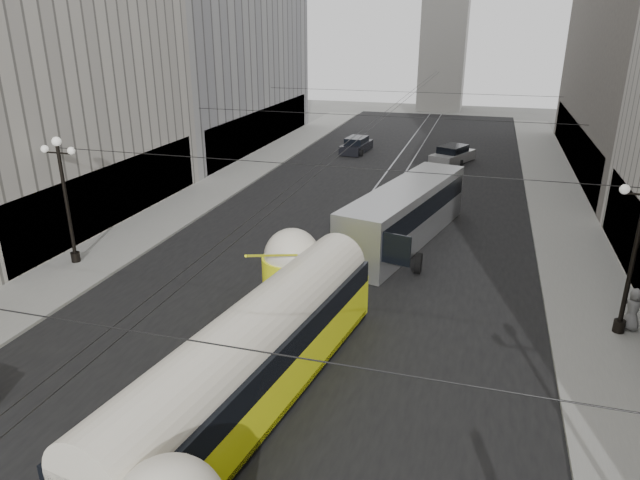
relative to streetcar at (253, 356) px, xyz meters
The scene contains 13 objects.
road 22.54m from the streetcar, 91.28° to the left, with size 20.00×85.00×0.02m, color black.
sidewalk_left 28.87m from the streetcar, 115.71° to the left, with size 4.00×72.00×0.15m, color gray.
sidewalk_right 28.45m from the streetcar, 66.11° to the left, with size 4.00×72.00×0.15m, color gray.
rail_left 22.57m from the streetcar, 93.19° to the left, with size 0.12×85.00×0.04m, color gray.
rail_right 22.53m from the streetcar, 89.36° to the left, with size 0.12×85.00×0.04m, color gray.
lamppost_left_mid 15.46m from the streetcar, 148.70° to the left, with size 1.86×0.44×6.37m.
lamppost_right_mid 14.62m from the streetcar, 33.36° to the left, with size 1.86×0.44×6.37m.
catenary 21.86m from the streetcar, 91.02° to the left, with size 25.00×72.00×0.23m.
streetcar is the anchor object (origin of this frame).
city_bus 16.10m from the streetcar, 81.17° to the left, with size 5.50×12.89×3.17m.
sedan_white_far 36.51m from the streetcar, 84.22° to the left, with size 3.81×5.30×1.55m.
sedan_dark_far 38.66m from the streetcar, 98.02° to the left, with size 2.36×4.79×1.46m.
pedestrian_sidewalk_right 15.07m from the streetcar, 33.52° to the left, with size 0.85×0.52×1.74m, color slate.
Camera 1 is at (6.84, -4.19, 11.52)m, focal length 32.00 mm.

